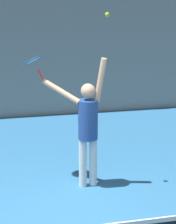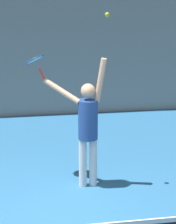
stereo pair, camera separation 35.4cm
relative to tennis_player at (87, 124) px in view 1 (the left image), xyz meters
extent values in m
cube|color=gray|center=(-0.58, 4.31, 1.43)|extent=(18.00, 0.10, 5.00)
cylinder|color=white|center=(-0.08, -0.01, -0.66)|extent=(0.13, 0.13, 0.83)
cylinder|color=white|center=(0.10, -0.01, -0.66)|extent=(0.13, 0.13, 0.83)
cylinder|color=#26478C|center=(0.01, -0.01, 0.08)|extent=(0.32, 0.32, 0.65)
sphere|color=#D8A884|center=(0.01, -0.01, 0.55)|extent=(0.23, 0.23, 0.23)
cylinder|color=#D8A884|center=(0.20, -0.05, 0.72)|extent=(0.22, 0.20, 0.71)
cylinder|color=#D8A884|center=(-0.38, 0.20, 0.51)|extent=(0.58, 0.50, 0.36)
cylinder|color=red|center=(-0.67, 0.43, 0.75)|extent=(0.13, 0.10, 0.21)
torus|color=#1E51A5|center=(-0.78, 0.50, 0.98)|extent=(0.44, 0.44, 0.18)
cylinder|color=beige|center=(-0.78, 0.50, 0.98)|extent=(0.37, 0.38, 0.14)
sphere|color=#CCDB2D|center=(0.28, -0.09, 1.71)|extent=(0.07, 0.07, 0.07)
camera|label=1|loc=(-1.34, -6.03, 1.98)|focal=65.00mm
camera|label=2|loc=(-0.99, -6.10, 1.98)|focal=65.00mm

